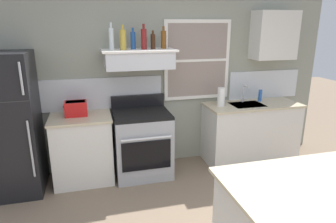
{
  "coord_description": "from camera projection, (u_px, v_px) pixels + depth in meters",
  "views": [
    {
      "loc": [
        -0.88,
        -1.97,
        2.07
      ],
      "look_at": [
        -0.05,
        1.2,
        1.1
      ],
      "focal_mm": 31.92,
      "sensor_mm": 36.0,
      "label": 1
    }
  ],
  "objects": [
    {
      "name": "sink_faucet",
      "position": [
        244.0,
        91.0,
        4.5
      ],
      "size": [
        0.03,
        0.17,
        0.28
      ],
      "color": "silver",
      "rests_on": "counter_right_with_sink"
    },
    {
      "name": "bottle_champagne_gold_foil",
      "position": [
        123.0,
        39.0,
        3.77
      ],
      "size": [
        0.08,
        0.08,
        0.31
      ],
      "color": "#B29333",
      "rests_on": "range_hood_shelf"
    },
    {
      "name": "paper_towel_roll",
      "position": [
        221.0,
        97.0,
        4.32
      ],
      "size": [
        0.11,
        0.11,
        0.27
      ],
      "primitive_type": "cylinder",
      "color": "white",
      "rests_on": "counter_right_with_sink"
    },
    {
      "name": "bottle_amber_wine",
      "position": [
        164.0,
        39.0,
        3.97
      ],
      "size": [
        0.07,
        0.07,
        0.29
      ],
      "color": "brown",
      "rests_on": "range_hood_shelf"
    },
    {
      "name": "dish_soap_bottle",
      "position": [
        260.0,
        96.0,
        4.6
      ],
      "size": [
        0.06,
        0.06,
        0.18
      ],
      "primitive_type": "cylinder",
      "color": "blue",
      "rests_on": "counter_right_with_sink"
    },
    {
      "name": "upper_cabinet_right",
      "position": [
        274.0,
        35.0,
        4.42
      ],
      "size": [
        0.64,
        0.32,
        0.7
      ],
      "color": "silver"
    },
    {
      "name": "stove_range",
      "position": [
        142.0,
        143.0,
        4.17
      ],
      "size": [
        0.76,
        0.69,
        1.09
      ],
      "color": "#9EA0A5",
      "rests_on": "ground_plane"
    },
    {
      "name": "bottle_red_label_wine",
      "position": [
        144.0,
        39.0,
        3.85
      ],
      "size": [
        0.07,
        0.07,
        0.32
      ],
      "color": "maroon",
      "rests_on": "range_hood_shelf"
    },
    {
      "name": "bottle_brown_stout",
      "position": [
        153.0,
        41.0,
        3.92
      ],
      "size": [
        0.06,
        0.06,
        0.24
      ],
      "color": "#381E0F",
      "rests_on": "range_hood_shelf"
    },
    {
      "name": "back_wall",
      "position": [
        155.0,
        75.0,
        4.32
      ],
      "size": [
        5.4,
        0.11,
        2.7
      ],
      "color": "gray",
      "rests_on": "ground_plane"
    },
    {
      "name": "refrigerator",
      "position": [
        8.0,
        125.0,
        3.62
      ],
      "size": [
        0.7,
        0.72,
        1.76
      ],
      "color": "black",
      "rests_on": "ground_plane"
    },
    {
      "name": "toaster",
      "position": [
        76.0,
        108.0,
        3.89
      ],
      "size": [
        0.3,
        0.2,
        0.19
      ],
      "color": "red",
      "rests_on": "counter_left_of_stove"
    },
    {
      "name": "counter_left_of_stove",
      "position": [
        83.0,
        148.0,
        4.01
      ],
      "size": [
        0.79,
        0.63,
        0.91
      ],
      "color": "silver",
      "rests_on": "ground_plane"
    },
    {
      "name": "bottle_clear_tall",
      "position": [
        111.0,
        38.0,
        3.8
      ],
      "size": [
        0.06,
        0.06,
        0.34
      ],
      "color": "silver",
      "rests_on": "range_hood_shelf"
    },
    {
      "name": "bottle_blue_liqueur",
      "position": [
        133.0,
        40.0,
        3.88
      ],
      "size": [
        0.07,
        0.07,
        0.27
      ],
      "color": "#1E478C",
      "rests_on": "range_hood_shelf"
    },
    {
      "name": "counter_right_with_sink",
      "position": [
        250.0,
        132.0,
        4.62
      ],
      "size": [
        1.43,
        0.63,
        0.91
      ],
      "color": "silver",
      "rests_on": "ground_plane"
    },
    {
      "name": "range_hood_shelf",
      "position": [
        139.0,
        59.0,
        3.93
      ],
      "size": [
        0.96,
        0.52,
        0.24
      ],
      "color": "silver"
    }
  ]
}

